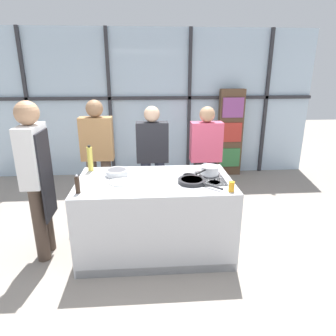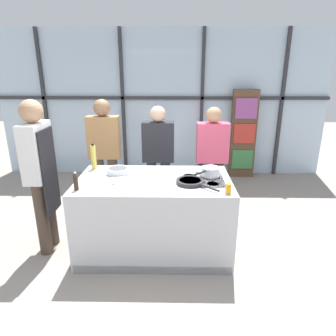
% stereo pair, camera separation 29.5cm
% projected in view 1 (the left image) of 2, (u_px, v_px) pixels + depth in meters
% --- Properties ---
extents(ground_plane, '(18.00, 18.00, 0.00)m').
position_uv_depth(ground_plane, '(156.00, 249.00, 3.65)').
color(ground_plane, gray).
extents(back_window_wall, '(6.40, 0.10, 2.80)m').
position_uv_depth(back_window_wall, '(150.00, 105.00, 5.84)').
color(back_window_wall, silver).
rests_on(back_window_wall, ground_plane).
extents(bookshelf, '(0.48, 0.19, 1.71)m').
position_uv_depth(bookshelf, '(230.00, 133.00, 5.95)').
color(bookshelf, brown).
rests_on(bookshelf, ground_plane).
extents(demo_island, '(1.73, 0.99, 0.90)m').
position_uv_depth(demo_island, '(155.00, 216.00, 3.50)').
color(demo_island, silver).
rests_on(demo_island, ground_plane).
extents(chef, '(0.25, 0.45, 1.78)m').
position_uv_depth(chef, '(36.00, 173.00, 3.23)').
color(chef, '#47382D').
rests_on(chef, ground_plane).
extents(spectator_far_left, '(0.45, 0.24, 1.69)m').
position_uv_depth(spectator_far_left, '(98.00, 152.00, 4.26)').
color(spectator_far_left, '#47382D').
rests_on(spectator_far_left, ground_plane).
extents(spectator_center_left, '(0.45, 0.22, 1.59)m').
position_uv_depth(spectator_center_left, '(152.00, 155.00, 4.34)').
color(spectator_center_left, '#232838').
rests_on(spectator_center_left, ground_plane).
extents(spectator_center_right, '(0.46, 0.22, 1.58)m').
position_uv_depth(spectator_center_right, '(206.00, 154.00, 4.39)').
color(spectator_center_right, black).
rests_on(spectator_center_right, ground_plane).
extents(frying_pan, '(0.43, 0.44, 0.04)m').
position_uv_depth(frying_pan, '(192.00, 181.00, 3.26)').
color(frying_pan, '#232326').
rests_on(frying_pan, demo_island).
extents(saucepan, '(0.31, 0.33, 0.10)m').
position_uv_depth(saucepan, '(210.00, 170.00, 3.50)').
color(saucepan, silver).
rests_on(saucepan, demo_island).
extents(white_plate, '(0.26, 0.26, 0.01)m').
position_uv_depth(white_plate, '(120.00, 182.00, 3.27)').
color(white_plate, white).
rests_on(white_plate, demo_island).
extents(mixing_bowl, '(0.27, 0.27, 0.07)m').
position_uv_depth(mixing_bowl, '(117.00, 172.00, 3.48)').
color(mixing_bowl, silver).
rests_on(mixing_bowl, demo_island).
extents(oil_bottle, '(0.07, 0.07, 0.32)m').
position_uv_depth(oil_bottle, '(90.00, 159.00, 3.61)').
color(oil_bottle, '#E0CC4C').
rests_on(oil_bottle, demo_island).
extents(pepper_grinder, '(0.05, 0.05, 0.20)m').
position_uv_depth(pepper_grinder, '(77.00, 185.00, 2.97)').
color(pepper_grinder, '#332319').
rests_on(pepper_grinder, demo_island).
extents(juice_glass_near, '(0.06, 0.06, 0.11)m').
position_uv_depth(juice_glass_near, '(231.00, 187.00, 3.02)').
color(juice_glass_near, orange).
rests_on(juice_glass_near, demo_island).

